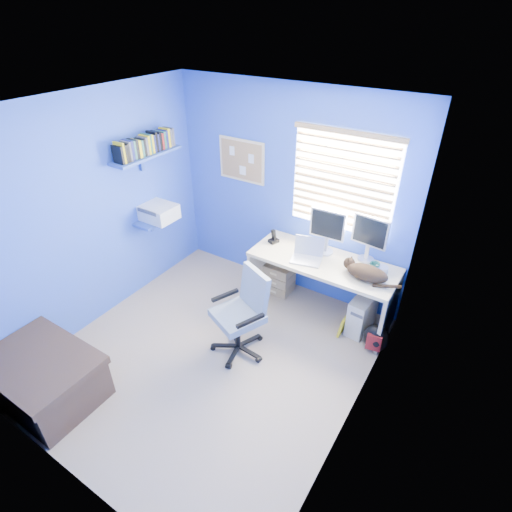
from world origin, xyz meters
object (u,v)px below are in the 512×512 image
Objects in this scene: desk at (321,287)px; tower_pc at (362,313)px; cat at (367,273)px; office_chair at (242,323)px; laptop at (307,252)px.

tower_pc is at bearing -1.30° from desk.
cat is 0.46× the size of office_chair.
desk is 0.69m from cat.
cat is (0.69, 0.02, -0.03)m from laptop.
tower_pc is at bearing 45.39° from office_chair.
laptop reaches higher than cat.
laptop is (-0.17, -0.10, 0.48)m from desk.
tower_pc is at bearing -5.69° from laptop.
office_chair is (-0.96, -0.90, -0.46)m from cat.
desk is at bearing -176.25° from tower_pc.
desk is 3.65× the size of tower_pc.
cat is at bearing -9.59° from desk.
desk reaches higher than tower_pc.
tower_pc is (0.01, 0.08, -0.59)m from cat.
cat is 0.60m from tower_pc.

